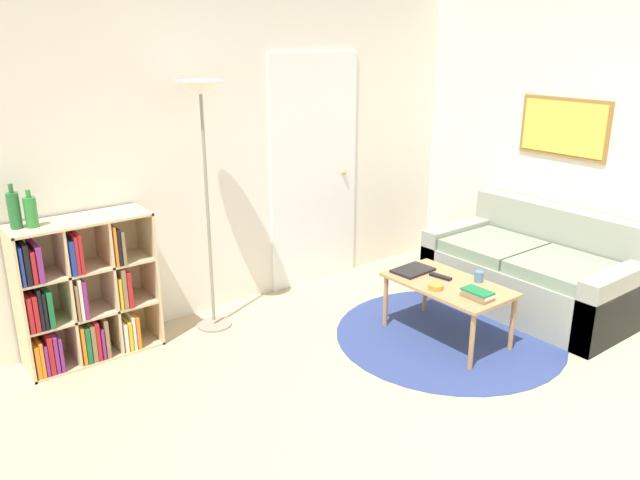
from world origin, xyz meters
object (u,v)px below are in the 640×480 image
at_px(coffee_table, 448,289).
at_px(floor_lamp, 202,119).
at_px(bottle_middle, 31,212).
at_px(cup, 479,277).
at_px(bottle_left, 14,210).
at_px(couch, 534,274).
at_px(bookshelf, 80,296).
at_px(laptop, 413,270).
at_px(bowl, 436,287).

bearing_deg(coffee_table, floor_lamp, 135.78).
bearing_deg(bottle_middle, floor_lamp, -5.13).
bearing_deg(cup, bottle_left, 151.28).
distance_m(couch, coffee_table, 1.05).
bearing_deg(bookshelf, couch, -23.07).
bearing_deg(laptop, bowl, -109.49).
height_order(bookshelf, bottle_middle, bottle_middle).
height_order(bookshelf, cup, bookshelf).
bearing_deg(bowl, coffee_table, 8.21).
relative_size(floor_lamp, bottle_left, 6.48).
relative_size(coffee_table, bottle_left, 3.19).
relative_size(bottle_left, bottle_middle, 1.19).
bearing_deg(bowl, couch, -0.72).
relative_size(floor_lamp, couch, 1.15).
height_order(coffee_table, bowl, bowl).
bearing_deg(floor_lamp, cup, -42.86).
height_order(bowl, bottle_left, bottle_left).
height_order(floor_lamp, bottle_middle, floor_lamp).
height_order(bottle_left, bottle_middle, bottle_left).
bearing_deg(laptop, coffee_table, -83.08).
height_order(floor_lamp, cup, floor_lamp).
height_order(bookshelf, laptop, bookshelf).
height_order(coffee_table, bottle_middle, bottle_middle).
height_order(bookshelf, coffee_table, bookshelf).
xyz_separation_m(floor_lamp, laptop, (1.24, -0.92, -1.15)).
bearing_deg(bookshelf, bowl, -33.69).
relative_size(floor_lamp, coffee_table, 2.03).
height_order(coffee_table, cup, cup).
distance_m(floor_lamp, bottle_middle, 1.28).
distance_m(bowl, bottle_middle, 2.75).
distance_m(laptop, cup, 0.50).
bearing_deg(laptop, cup, -62.47).
xyz_separation_m(laptop, bottle_left, (-2.51, 1.06, 0.67)).
xyz_separation_m(couch, bottle_left, (-3.58, 1.42, 0.85)).
bearing_deg(couch, bookshelf, 156.93).
relative_size(cup, bottle_left, 0.28).
distance_m(floor_lamp, cup, 2.29).
relative_size(bookshelf, cup, 12.41).
bearing_deg(bottle_middle, bowl, -30.87).
xyz_separation_m(bookshelf, couch, (3.26, -1.39, -0.19)).
relative_size(couch, bottle_middle, 6.71).
bearing_deg(coffee_table, bottle_middle, 151.24).
xyz_separation_m(floor_lamp, couch, (2.31, -1.28, -1.33)).
distance_m(couch, bowl, 1.21).
distance_m(floor_lamp, bowl, 2.04).
distance_m(cup, bottle_middle, 3.09).
xyz_separation_m(coffee_table, bottle_left, (-2.54, 1.38, 0.73)).
distance_m(laptop, bottle_left, 2.80).
xyz_separation_m(bookshelf, laptop, (2.18, -1.03, -0.01)).
bearing_deg(bowl, bottle_left, 149.52).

